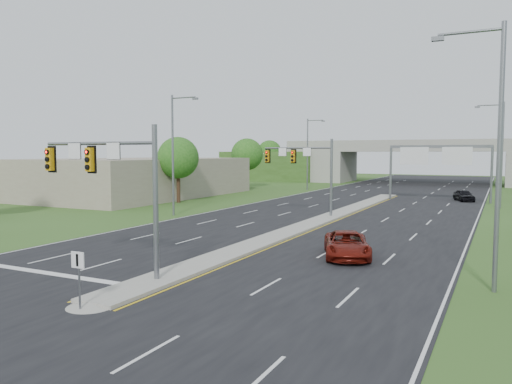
{
  "coord_description": "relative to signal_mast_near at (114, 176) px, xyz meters",
  "views": [
    {
      "loc": [
        13.66,
        -17.58,
        5.76
      ],
      "look_at": [
        -1.94,
        13.86,
        3.0
      ],
      "focal_mm": 35.0,
      "sensor_mm": 36.0,
      "label": 1
    }
  ],
  "objects": [
    {
      "name": "ground",
      "position": [
        2.26,
        0.07,
        -4.73
      ],
      "size": [
        240.0,
        240.0,
        0.0
      ],
      "primitive_type": "plane",
      "color": "#304F1C",
      "rests_on": "ground"
    },
    {
      "name": "road",
      "position": [
        2.26,
        35.07,
        -4.72
      ],
      "size": [
        24.0,
        160.0,
        0.02
      ],
      "primitive_type": "cube",
      "color": "black",
      "rests_on": "ground"
    },
    {
      "name": "median",
      "position": [
        2.26,
        23.07,
        -4.63
      ],
      "size": [
        2.0,
        54.0,
        0.16
      ],
      "primitive_type": "cube",
      "color": "gray",
      "rests_on": "road"
    },
    {
      "name": "median_nose",
      "position": [
        2.26,
        -3.93,
        -4.63
      ],
      "size": [
        2.0,
        2.0,
        0.16
      ],
      "primitive_type": "cone",
      "color": "gray",
      "rests_on": "road"
    },
    {
      "name": "lane_markings",
      "position": [
        1.66,
        28.99,
        -4.7
      ],
      "size": [
        23.72,
        160.0,
        0.01
      ],
      "color": "gold",
      "rests_on": "road"
    },
    {
      "name": "signal_mast_near",
      "position": [
        0.0,
        0.0,
        0.0
      ],
      "size": [
        6.62,
        0.6,
        7.0
      ],
      "color": "slate",
      "rests_on": "ground"
    },
    {
      "name": "signal_mast_far",
      "position": [
        0.0,
        25.0,
        0.0
      ],
      "size": [
        6.62,
        0.6,
        7.0
      ],
      "color": "slate",
      "rests_on": "ground"
    },
    {
      "name": "keep_right_sign",
      "position": [
        2.26,
        -4.45,
        -3.21
      ],
      "size": [
        0.6,
        0.13,
        2.2
      ],
      "color": "slate",
      "rests_on": "ground"
    },
    {
      "name": "sign_gantry",
      "position": [
        8.95,
        44.99,
        0.51
      ],
      "size": [
        11.58,
        0.44,
        6.67
      ],
      "color": "slate",
      "rests_on": "ground"
    },
    {
      "name": "overpass",
      "position": [
        2.26,
        80.07,
        -1.17
      ],
      "size": [
        80.0,
        14.0,
        8.1
      ],
      "color": "gray",
      "rests_on": "ground"
    },
    {
      "name": "lightpole_l_mid",
      "position": [
        -11.03,
        20.07,
        1.38
      ],
      "size": [
        2.85,
        0.25,
        11.0
      ],
      "color": "slate",
      "rests_on": "ground"
    },
    {
      "name": "lightpole_l_far",
      "position": [
        -11.03,
        55.07,
        1.38
      ],
      "size": [
        2.85,
        0.25,
        11.0
      ],
      "color": "slate",
      "rests_on": "ground"
    },
    {
      "name": "lightpole_r_near",
      "position": [
        15.56,
        5.07,
        1.38
      ],
      "size": [
        2.85,
        0.25,
        11.0
      ],
      "color": "slate",
      "rests_on": "ground"
    },
    {
      "name": "lightpole_r_far",
      "position": [
        15.56,
        40.07,
        1.38
      ],
      "size": [
        2.85,
        0.25,
        11.0
      ],
      "color": "slate",
      "rests_on": "ground"
    },
    {
      "name": "tree_l_near",
      "position": [
        -17.74,
        30.07,
        0.45
      ],
      "size": [
        4.8,
        4.8,
        7.6
      ],
      "color": "#382316",
      "rests_on": "ground"
    },
    {
      "name": "tree_l_mid",
      "position": [
        -21.74,
        55.07,
        0.78
      ],
      "size": [
        5.2,
        5.2,
        8.12
      ],
      "color": "#382316",
      "rests_on": "ground"
    },
    {
      "name": "tree_back_a",
      "position": [
        -35.74,
        94.07,
        1.11
      ],
      "size": [
        6.0,
        6.0,
        8.85
      ],
      "color": "#382316",
      "rests_on": "ground"
    },
    {
      "name": "tree_back_b",
      "position": [
        -21.74,
        94.07,
        0.78
      ],
      "size": [
        5.6,
        5.6,
        8.32
      ],
      "color": "#382316",
      "rests_on": "ground"
    },
    {
      "name": "commercial_building",
      "position": [
        -27.74,
        35.07,
        -2.23
      ],
      "size": [
        18.0,
        30.0,
        5.0
      ],
      "primitive_type": "cube",
      "color": "gray",
      "rests_on": "ground"
    },
    {
      "name": "car_far_a",
      "position": [
        8.36,
        8.98,
        -4.0
      ],
      "size": [
        3.94,
        5.58,
        1.41
      ],
      "primitive_type": "imported",
      "rotation": [
        0.0,
        0.0,
        0.35
      ],
      "color": "#601109",
      "rests_on": "road"
    },
    {
      "name": "car_far_c",
      "position": [
        11.83,
        46.62,
        -4.01
      ],
      "size": [
        3.01,
        4.37,
        1.38
      ],
      "primitive_type": "imported",
      "rotation": [
        0.0,
        0.0,
        0.38
      ],
      "color": "black",
      "rests_on": "road"
    }
  ]
}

